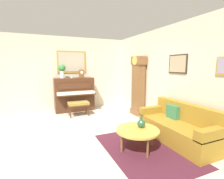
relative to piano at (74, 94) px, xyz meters
The scene contains 13 objects.
ground_plane 2.34m from the piano, ahead, with size 6.40×6.00×0.10m, color beige.
wall_left 0.88m from the piano, 152.09° to the right, with size 0.13×4.90×2.80m.
wall_back 3.24m from the piano, 44.41° to the left, with size 5.30×0.13×2.80m.
area_rug 3.74m from the piano, 11.79° to the left, with size 2.10×1.50×0.01m, color #4C1E2D.
piano is the anchor object (origin of this frame).
piano_bench 0.81m from the piano, ahead, with size 0.42×0.70×0.48m.
grandfather_clock 2.43m from the piano, 53.97° to the left, with size 0.52×0.34×2.03m.
couch 3.95m from the piano, 25.88° to the left, with size 1.90×0.80×0.84m.
coffee_table 3.59m from the piano, 10.03° to the left, with size 0.88×0.88×0.42m.
mantel_clock 0.85m from the piano, 89.44° to the left, with size 0.13×0.18×0.38m.
flower_vase 1.02m from the piano, 89.66° to the right, with size 0.26×0.26×0.58m.
teacup 0.65m from the piano, 60.55° to the right, with size 0.12×0.12×0.06m.
green_jug 3.55m from the piano, 12.10° to the left, with size 0.17×0.17×0.24m.
Camera 1 is at (4.04, -0.93, 1.70)m, focal length 26.50 mm.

